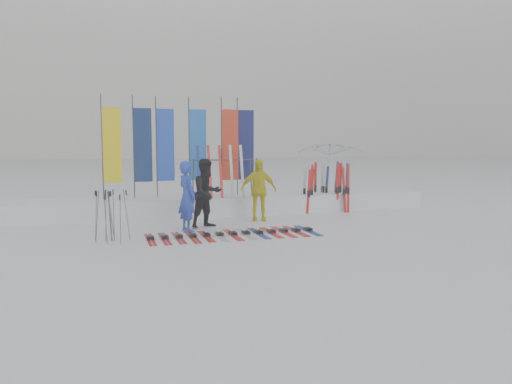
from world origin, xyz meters
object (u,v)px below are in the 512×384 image
object	(u,v)px
person_black	(207,193)
ski_rack	(223,172)
tent_canopy	(331,172)
ski_row	(233,234)
person_blue	(187,196)
person_yellow	(258,190)

from	to	relation	value
person_black	ski_rack	world-z (taller)	person_black
tent_canopy	ski_row	size ratio (longest dim) A/B	0.62
person_black	person_blue	bearing A→B (deg)	-167.29
tent_canopy	ski_rack	size ratio (longest dim) A/B	1.31
person_blue	tent_canopy	xyz separation A→B (m)	(6.32, 4.51, 0.27)
person_yellow	tent_canopy	world-z (taller)	tent_canopy
person_blue	person_yellow	xyz separation A→B (m)	(2.33, 1.19, -0.00)
tent_canopy	ski_row	xyz separation A→B (m)	(-5.30, -5.39, -1.16)
person_blue	tent_canopy	bearing A→B (deg)	-70.49
ski_row	person_blue	bearing A→B (deg)	139.41
person_black	person_yellow	bearing A→B (deg)	-1.47
person_yellow	ski_row	xyz separation A→B (m)	(-1.32, -2.06, -0.89)
ski_row	ski_rack	xyz separation A→B (m)	(0.54, 3.36, 1.35)
tent_canopy	ski_rack	world-z (taller)	tent_canopy
person_yellow	person_black	bearing A→B (deg)	-146.96
person_blue	ski_rack	distance (m)	2.97
person_black	person_yellow	xyz separation A→B (m)	(1.71, 0.72, -0.03)
person_black	person_yellow	distance (m)	1.85
person_yellow	tent_canopy	bearing A→B (deg)	50.05
tent_canopy	ski_row	distance (m)	7.65
person_blue	tent_canopy	world-z (taller)	tent_canopy
person_yellow	ski_row	bearing A→B (deg)	-112.32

